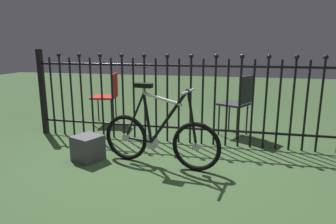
# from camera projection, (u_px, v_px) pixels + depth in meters

# --- Properties ---
(ground_plane) EXTENTS (20.00, 20.00, 0.00)m
(ground_plane) POSITION_uv_depth(u_px,v_px,m) (166.00, 160.00, 3.58)
(ground_plane) COLOR #344E2B
(iron_fence) EXTENTS (4.31, 0.07, 1.30)m
(iron_fence) POSITION_uv_depth(u_px,v_px,m) (172.00, 97.00, 4.13)
(iron_fence) COLOR black
(iron_fence) RESTS_ON ground
(bicycle) EXTENTS (1.42, 0.40, 0.94)m
(bicycle) POSITION_uv_depth(u_px,v_px,m) (159.00, 138.00, 3.38)
(bicycle) COLOR black
(bicycle) RESTS_ON ground
(chair_red) EXTENTS (0.47, 0.46, 0.88)m
(chair_red) POSITION_uv_depth(u_px,v_px,m) (108.00, 93.00, 5.15)
(chair_red) COLOR black
(chair_red) RESTS_ON ground
(chair_charcoal) EXTENTS (0.52, 0.52, 0.92)m
(chair_charcoal) POSITION_uv_depth(u_px,v_px,m) (239.00, 100.00, 4.43)
(chair_charcoal) COLOR black
(chair_charcoal) RESTS_ON ground
(display_crate) EXTENTS (0.39, 0.39, 0.30)m
(display_crate) POSITION_uv_depth(u_px,v_px,m) (88.00, 148.00, 3.57)
(display_crate) COLOR #4C4C51
(display_crate) RESTS_ON ground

